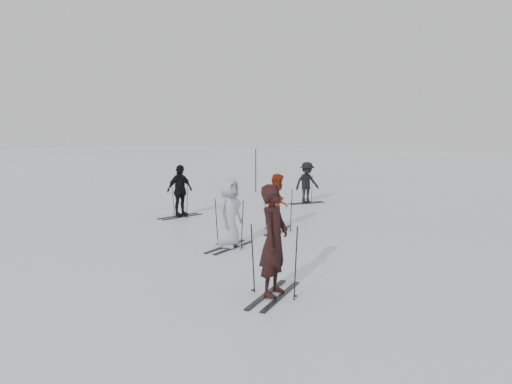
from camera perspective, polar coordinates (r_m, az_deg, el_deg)
ground at (r=13.87m, az=-1.82°, el=-4.56°), size 120.00×120.00×0.00m
skier_near_dark at (r=8.39m, az=2.07°, el=-5.70°), size 0.48×0.71×1.87m
skier_red at (r=13.87m, az=2.56°, el=-1.26°), size 0.69×0.84×1.57m
skier_grey at (r=11.88m, az=-3.09°, el=-2.48°), size 0.59×0.85×1.65m
skier_uphill_left at (r=16.32m, az=-8.70°, el=0.08°), size 0.68×1.05×1.67m
skier_uphill_far at (r=19.26m, az=5.85°, el=1.02°), size 1.08×1.15×1.56m
skis_near_dark at (r=8.46m, az=2.06°, el=-7.72°), size 1.77×1.00×1.26m
skis_red at (r=13.89m, az=2.55°, el=-1.98°), size 1.78×1.10×1.22m
skis_grey at (r=11.92m, az=-3.08°, el=-3.53°), size 1.72×1.02×1.21m
skis_uphill_left at (r=16.34m, az=-8.68°, el=-0.73°), size 1.84×1.33×1.21m
skis_uphill_far at (r=19.28m, az=5.84°, el=0.42°), size 1.77×1.63×1.15m
piste_marker at (r=22.59m, az=-0.03°, el=2.44°), size 0.06×0.06×1.96m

